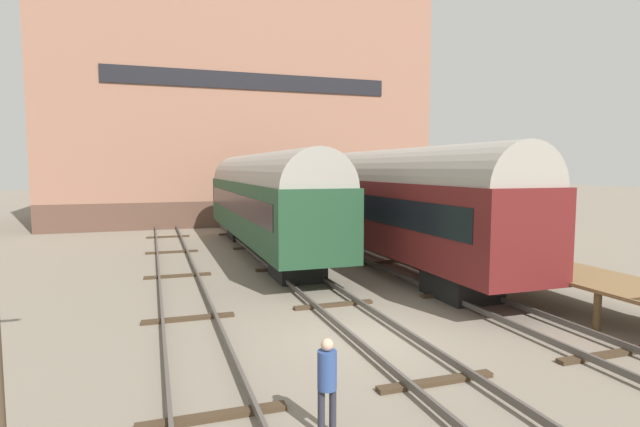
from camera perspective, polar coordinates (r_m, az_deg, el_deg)
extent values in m
plane|color=slate|center=(13.41, 6.16, -13.83)|extent=(200.00, 200.00, 0.00)
cube|color=#4C4742|center=(12.23, -17.26, -15.06)|extent=(0.08, 60.00, 0.16)
cube|color=#4C4742|center=(12.34, -10.36, -14.72)|extent=(0.08, 60.00, 0.16)
cube|color=#3D2D1E|center=(9.57, -12.10, -21.75)|extent=(2.60, 0.24, 0.10)
cube|color=#3D2D1E|center=(15.15, -14.78, -11.52)|extent=(2.60, 0.24, 0.10)
cube|color=#3D2D1E|center=(20.96, -15.93, -6.87)|extent=(2.60, 0.24, 0.10)
cube|color=#3D2D1E|center=(26.86, -16.56, -4.24)|extent=(2.60, 0.24, 0.10)
cube|color=#3D2D1E|center=(32.79, -16.97, -2.56)|extent=(2.60, 0.24, 0.10)
cube|color=#3D2D1E|center=(38.74, -17.25, -1.40)|extent=(2.60, 0.24, 0.10)
cube|color=#4C4742|center=(13.08, 3.23, -13.47)|extent=(0.08, 60.00, 0.16)
cube|color=#4C4742|center=(13.66, 8.97, -12.71)|extent=(0.08, 60.00, 0.16)
cube|color=#3D2D1E|center=(10.93, 13.13, -18.20)|extent=(2.60, 0.24, 0.10)
cube|color=#3D2D1E|center=(16.04, 1.58, -10.40)|extent=(2.60, 0.24, 0.10)
cube|color=#3D2D1E|center=(21.62, -3.97, -6.31)|extent=(2.60, 0.24, 0.10)
cube|color=#3D2D1E|center=(27.37, -7.18, -3.88)|extent=(2.60, 0.24, 0.10)
cube|color=#3D2D1E|center=(33.21, -9.25, -2.30)|extent=(2.60, 0.24, 0.10)
cube|color=#3D2D1E|center=(39.10, -10.70, -1.19)|extent=(2.60, 0.24, 0.10)
cube|color=#4C4742|center=(15.25, 19.27, -11.03)|extent=(0.08, 60.00, 0.16)
cube|color=#4C4742|center=(16.15, 23.36, -10.25)|extent=(0.08, 60.00, 0.16)
cube|color=#3D2D1E|center=(13.68, 29.70, -13.89)|extent=(2.60, 0.24, 0.10)
cube|color=#3D2D1E|center=(18.03, 15.15, -8.82)|extent=(2.60, 0.24, 0.10)
cube|color=#3D2D1E|center=(23.13, 6.82, -5.57)|extent=(2.60, 0.24, 0.10)
cube|color=#3D2D1E|center=(28.58, 1.63, -3.46)|extent=(2.60, 0.24, 0.10)
cube|color=#3D2D1E|center=(34.22, -1.87, -2.01)|extent=(2.60, 0.24, 0.10)
cube|color=#3D2D1E|center=(39.96, -4.36, -0.98)|extent=(2.60, 0.24, 0.10)
cube|color=black|center=(31.08, -8.62, -1.97)|extent=(1.80, 2.40, 1.00)
cube|color=black|center=(19.87, -2.69, -6.01)|extent=(1.80, 2.40, 1.00)
cube|color=#1E4228|center=(25.21, -6.36, 0.58)|extent=(3.01, 17.89, 2.68)
cube|color=black|center=(25.19, -6.36, 1.31)|extent=(3.05, 16.46, 0.96)
cylinder|color=gray|center=(25.14, -6.39, 3.62)|extent=(2.86, 17.53, 2.86)
cube|color=black|center=(28.49, 1.65, -2.57)|extent=(1.80, 2.40, 1.00)
cube|color=black|center=(17.67, 15.78, -7.63)|extent=(1.80, 2.40, 1.00)
cube|color=#5B1919|center=(22.65, 7.08, 0.24)|extent=(2.83, 18.92, 2.83)
cube|color=black|center=(22.62, 7.09, 1.09)|extent=(2.87, 17.41, 1.02)
cylinder|color=gray|center=(22.57, 7.12, 3.81)|extent=(2.69, 18.55, 2.69)
cube|color=brown|center=(16.31, 31.90, -7.19)|extent=(2.57, 10.76, 0.10)
cylinder|color=brown|center=(19.37, 17.53, -6.48)|extent=(0.20, 0.20, 1.04)
cylinder|color=brown|center=(20.78, 22.61, -5.86)|extent=(0.20, 0.20, 1.04)
cylinder|color=brown|center=(15.59, 29.11, -9.75)|extent=(0.20, 0.20, 1.04)
cylinder|color=#282833|center=(8.78, 0.15, -21.80)|extent=(0.12, 0.12, 0.77)
cylinder|color=#282833|center=(8.84, 1.47, -21.61)|extent=(0.12, 0.12, 0.77)
cylinder|color=navy|center=(8.51, 0.82, -17.46)|extent=(0.32, 0.32, 0.64)
sphere|color=tan|center=(8.35, 0.82, -14.76)|extent=(0.21, 0.21, 0.21)
cube|color=brown|center=(44.40, -9.24, 0.78)|extent=(29.56, 13.77, 1.94)
cube|color=#936651|center=(44.71, -9.43, 13.27)|extent=(29.56, 13.77, 17.46)
cube|color=black|center=(37.97, -7.68, 14.75)|extent=(20.69, 0.10, 1.20)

